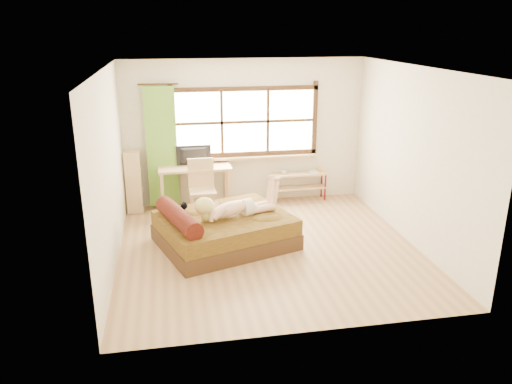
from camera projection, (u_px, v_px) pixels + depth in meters
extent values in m
plane|color=#9E754C|center=(268.00, 248.00, 7.68)|extent=(4.50, 4.50, 0.00)
plane|color=white|center=(270.00, 68.00, 6.82)|extent=(4.50, 4.50, 0.00)
plane|color=silver|center=(245.00, 132.00, 9.35)|extent=(4.50, 0.00, 4.50)
plane|color=silver|center=(313.00, 220.00, 5.15)|extent=(4.50, 0.00, 4.50)
plane|color=silver|center=(109.00, 171.00, 6.87)|extent=(0.00, 4.50, 4.50)
plane|color=silver|center=(413.00, 157.00, 7.62)|extent=(0.00, 4.50, 4.50)
cube|color=#FFEDBF|center=(245.00, 122.00, 9.28)|extent=(2.60, 0.01, 1.30)
cube|color=tan|center=(246.00, 158.00, 9.42)|extent=(2.80, 0.16, 0.04)
cube|color=#417D22|center=(162.00, 148.00, 9.04)|extent=(0.55, 0.10, 2.20)
cube|color=black|center=(225.00, 237.00, 7.78)|extent=(2.30, 2.06, 0.24)
cube|color=#39210C|center=(225.00, 223.00, 7.70)|extent=(2.26, 2.02, 0.24)
cylinder|color=black|center=(178.00, 217.00, 7.29)|extent=(0.67, 1.32, 0.27)
cube|color=tan|center=(194.00, 167.00, 9.08)|extent=(1.32, 0.63, 0.04)
cube|color=tan|center=(163.00, 195.00, 8.87)|extent=(0.06, 0.06, 0.79)
cube|color=tan|center=(229.00, 190.00, 9.09)|extent=(0.06, 0.06, 0.79)
cube|color=tan|center=(162.00, 186.00, 9.32)|extent=(0.06, 0.06, 0.79)
cube|color=tan|center=(226.00, 183.00, 9.54)|extent=(0.06, 0.06, 0.79)
imported|color=black|center=(194.00, 156.00, 9.06)|extent=(0.63, 0.09, 0.36)
cube|color=tan|center=(202.00, 191.00, 8.78)|extent=(0.47, 0.47, 0.04)
cube|color=tan|center=(201.00, 172.00, 8.88)|extent=(0.46, 0.05, 0.53)
cube|color=tan|center=(193.00, 209.00, 8.64)|extent=(0.04, 0.04, 0.46)
cube|color=tan|center=(215.00, 208.00, 8.71)|extent=(0.04, 0.04, 0.46)
cube|color=tan|center=(191.00, 202.00, 9.00)|extent=(0.04, 0.04, 0.46)
cube|color=tan|center=(213.00, 200.00, 9.08)|extent=(0.04, 0.04, 0.46)
cube|color=tan|center=(299.00, 174.00, 9.61)|extent=(1.11, 0.30, 0.04)
cube|color=tan|center=(299.00, 188.00, 9.70)|extent=(1.11, 0.30, 0.03)
cylinder|color=#6A0909|center=(275.00, 190.00, 9.49)|extent=(0.03, 0.03, 0.55)
cylinder|color=#6A0909|center=(325.00, 187.00, 9.69)|extent=(0.03, 0.03, 0.55)
cylinder|color=#6A0909|center=(272.00, 187.00, 9.70)|extent=(0.03, 0.03, 0.55)
cylinder|color=#6A0909|center=(322.00, 183.00, 9.89)|extent=(0.03, 0.03, 0.55)
cube|color=gold|center=(320.00, 170.00, 9.67)|extent=(0.09, 0.09, 0.07)
imported|color=gray|center=(284.00, 172.00, 9.54)|extent=(0.11, 0.11, 0.09)
imported|color=gray|center=(309.00, 172.00, 9.64)|extent=(0.18, 0.24, 0.02)
cube|color=tan|center=(136.00, 207.00, 9.25)|extent=(0.28, 0.46, 0.03)
cube|color=tan|center=(135.00, 189.00, 9.14)|extent=(0.28, 0.46, 0.03)
cube|color=tan|center=(133.00, 171.00, 9.03)|extent=(0.28, 0.46, 0.03)
cube|color=tan|center=(132.00, 152.00, 8.92)|extent=(0.28, 0.46, 0.03)
cube|color=tan|center=(133.00, 184.00, 8.87)|extent=(0.28, 0.03, 1.13)
cube|color=tan|center=(135.00, 177.00, 9.30)|extent=(0.28, 0.03, 1.13)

